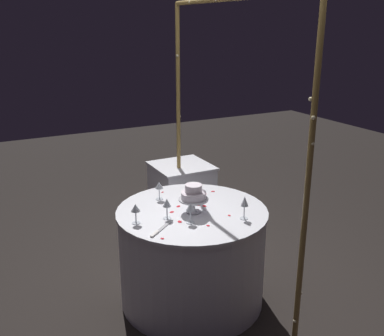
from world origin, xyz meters
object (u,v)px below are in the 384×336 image
decorative_arch (230,117)px  wine_glass_2 (190,208)px  side_table (182,203)px  wine_glass_3 (167,204)px  wine_glass_0 (245,202)px  wine_glass_1 (136,209)px  wine_glass_4 (159,186)px  main_table (192,255)px  cake_knife (161,229)px  tiered_cake (194,195)px

decorative_arch → wine_glass_2: size_ratio=15.39×
side_table → wine_glass_3: wine_glass_3 is taller
wine_glass_0 → wine_glass_1: wine_glass_0 is taller
side_table → wine_glass_0: bearing=-5.3°
wine_glass_4 → wine_glass_0: bearing=32.1°
wine_glass_1 → main_table: bearing=92.9°
main_table → wine_glass_3: wine_glass_3 is taller
wine_glass_3 → cake_knife: wine_glass_3 is taller
main_table → wine_glass_4: bearing=-157.2°
wine_glass_0 → wine_glass_4: 0.73m
side_table → wine_glass_2: wine_glass_2 is taller
tiered_cake → wine_glass_2: (0.15, -0.10, -0.03)m
main_table → wine_glass_0: (0.31, 0.26, 0.51)m
main_table → cake_knife: bearing=-60.2°
tiered_cake → wine_glass_1: bearing=-92.4°
tiered_cake → wine_glass_4: 0.37m
wine_glass_1 → wine_glass_2: size_ratio=0.98×
wine_glass_0 → wine_glass_3: 0.55m
decorative_arch → wine_glass_0: decorative_arch is taller
wine_glass_2 → wine_glass_1: bearing=-116.4°
wine_glass_3 → wine_glass_1: bearing=-96.8°
side_table → decorative_arch: bearing=-3.8°
wine_glass_4 → cake_knife: 0.56m
wine_glass_4 → wine_glass_2: bearing=1.9°
wine_glass_3 → decorative_arch: bearing=95.3°
wine_glass_0 → wine_glass_2: (-0.12, -0.37, -0.01)m
wine_glass_4 → cake_knife: wine_glass_4 is taller
decorative_arch → wine_glass_0: bearing=-10.0°
side_table → wine_glass_0: (1.24, -0.12, 0.49)m
wine_glass_1 → wine_glass_4: bearing=135.9°
wine_glass_2 → wine_glass_3: wine_glass_3 is taller
side_table → wine_glass_2: bearing=-23.4°
main_table → cake_knife: 0.55m
wine_glass_0 → side_table: bearing=174.7°
wine_glass_0 → wine_glass_3: (-0.26, -0.49, -0.01)m
decorative_arch → side_table: bearing=176.2°
cake_knife → wine_glass_1: bearing=-147.5°
main_table → side_table: (-0.93, 0.37, 0.02)m
decorative_arch → wine_glass_4: (-0.31, -0.44, -0.56)m
side_table → wine_glass_4: 0.93m
side_table → wine_glass_1: 1.35m
wine_glass_0 → wine_glass_4: bearing=-147.9°
decorative_arch → wine_glass_3: (0.05, -0.54, -0.56)m
wine_glass_2 → wine_glass_3: (-0.14, -0.11, 0.00)m
tiered_cake → wine_glass_4: tiered_cake is taller
side_table → wine_glass_4: wine_glass_4 is taller
main_table → wine_glass_1: wine_glass_1 is taller
decorative_arch → tiered_cake: 0.62m
main_table → wine_glass_2: size_ratio=7.70×
wine_glass_0 → wine_glass_2: wine_glass_0 is taller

